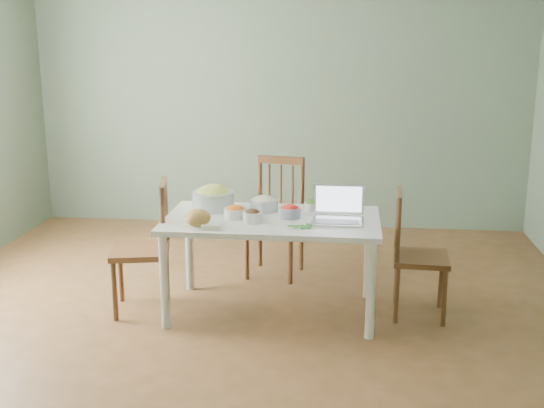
# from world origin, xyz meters

# --- Properties ---
(floor) EXTENTS (5.00, 5.00, 0.00)m
(floor) POSITION_xyz_m (0.00, 0.00, 0.00)
(floor) COLOR brown
(floor) RESTS_ON ground
(wall_back) EXTENTS (5.00, 0.00, 2.70)m
(wall_back) POSITION_xyz_m (0.00, 2.50, 1.35)
(wall_back) COLOR slate
(wall_back) RESTS_ON ground
(wall_front) EXTENTS (5.00, 0.00, 2.70)m
(wall_front) POSITION_xyz_m (0.00, -2.50, 1.35)
(wall_front) COLOR slate
(wall_front) RESTS_ON ground
(dining_table) EXTENTS (1.49, 0.84, 0.70)m
(dining_table) POSITION_xyz_m (0.20, 0.18, 0.35)
(dining_table) COLOR white
(dining_table) RESTS_ON floor
(chair_far) EXTENTS (0.49, 0.48, 0.97)m
(chair_far) POSITION_xyz_m (0.13, 0.96, 0.48)
(chair_far) COLOR #4C3119
(chair_far) RESTS_ON floor
(chair_left) EXTENTS (0.48, 0.49, 0.95)m
(chair_left) POSITION_xyz_m (-0.74, 0.11, 0.47)
(chair_left) COLOR #4C3119
(chair_left) RESTS_ON floor
(chair_right) EXTENTS (0.40, 0.42, 0.89)m
(chair_right) POSITION_xyz_m (1.24, 0.24, 0.45)
(chair_right) COLOR #4C3119
(chair_right) RESTS_ON floor
(bread_boule) EXTENTS (0.18, 0.18, 0.11)m
(bread_boule) POSITION_xyz_m (-0.27, -0.07, 0.76)
(bread_boule) COLOR #A37A36
(bread_boule) RESTS_ON dining_table
(butter_stick) EXTENTS (0.12, 0.05, 0.03)m
(butter_stick) POSITION_xyz_m (-0.17, -0.17, 0.72)
(butter_stick) COLOR #EDE6CD
(butter_stick) RESTS_ON dining_table
(bowl_squash) EXTENTS (0.40, 0.40, 0.18)m
(bowl_squash) POSITION_xyz_m (-0.26, 0.38, 0.79)
(bowl_squash) COLOR #D3D76B
(bowl_squash) RESTS_ON dining_table
(bowl_carrot) EXTENTS (0.20, 0.20, 0.09)m
(bowl_carrot) POSITION_xyz_m (-0.06, 0.15, 0.74)
(bowl_carrot) COLOR orange
(bowl_carrot) RESTS_ON dining_table
(bowl_onion) EXTENTS (0.22, 0.22, 0.11)m
(bowl_onion) POSITION_xyz_m (0.12, 0.38, 0.75)
(bowl_onion) COLOR beige
(bowl_onion) RESTS_ON dining_table
(bowl_mushroom) EXTENTS (0.14, 0.14, 0.09)m
(bowl_mushroom) POSITION_xyz_m (0.08, 0.07, 0.74)
(bowl_mushroom) COLOR black
(bowl_mushroom) RESTS_ON dining_table
(bowl_redpep) EXTENTS (0.18, 0.18, 0.09)m
(bowl_redpep) POSITION_xyz_m (0.32, 0.20, 0.75)
(bowl_redpep) COLOR #B80E00
(bowl_redpep) RESTS_ON dining_table
(bowl_broccoli) EXTENTS (0.17, 0.17, 0.08)m
(bowl_broccoli) POSITION_xyz_m (0.47, 0.41, 0.74)
(bowl_broccoli) COLOR #235714
(bowl_broccoli) RESTS_ON dining_table
(flatbread) EXTENTS (0.25, 0.25, 0.02)m
(flatbread) POSITION_xyz_m (0.50, 0.49, 0.71)
(flatbread) COLOR beige
(flatbread) RESTS_ON dining_table
(basil_bunch) EXTENTS (0.19, 0.19, 0.02)m
(basil_bunch) POSITION_xyz_m (0.41, -0.01, 0.71)
(basil_bunch) COLOR #255D23
(basil_bunch) RESTS_ON dining_table
(laptop) EXTENTS (0.35, 0.31, 0.24)m
(laptop) POSITION_xyz_m (0.66, 0.11, 0.82)
(laptop) COLOR silver
(laptop) RESTS_ON dining_table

